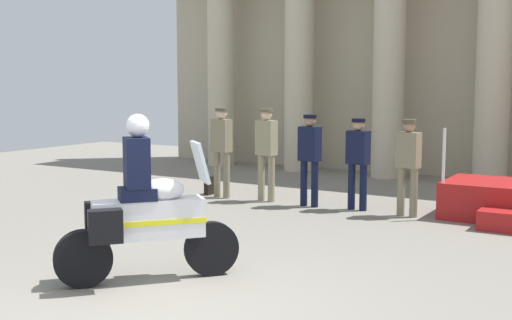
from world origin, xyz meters
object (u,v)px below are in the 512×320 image
(motorcycle_with_rider, at_px, (142,213))
(briefcase_on_ground, at_px, (210,185))
(officer_in_row_3, at_px, (358,156))
(officer_in_row_1, at_px, (266,147))
(officer_in_row_2, at_px, (310,153))
(officer_in_row_0, at_px, (222,145))
(officer_in_row_4, at_px, (408,160))

(motorcycle_with_rider, xyz_separation_m, briefcase_on_ground, (-2.74, 5.28, -0.61))
(motorcycle_with_rider, bearing_deg, officer_in_row_3, 36.36)
(officer_in_row_1, xyz_separation_m, officer_in_row_2, (0.94, -0.07, -0.05))
(officer_in_row_1, relative_size, briefcase_on_ground, 4.88)
(officer_in_row_0, distance_m, officer_in_row_3, 2.77)
(officer_in_row_1, distance_m, motorcycle_with_rider, 5.36)
(officer_in_row_1, xyz_separation_m, briefcase_on_ground, (-1.36, 0.11, -0.86))
(officer_in_row_1, bearing_deg, briefcase_on_ground, 3.93)
(officer_in_row_1, height_order, officer_in_row_2, officer_in_row_1)
(officer_in_row_0, bearing_deg, motorcycle_with_rider, 122.99)
(officer_in_row_3, bearing_deg, motorcycle_with_rider, 93.50)
(officer_in_row_0, relative_size, officer_in_row_1, 1.00)
(briefcase_on_ground, bearing_deg, motorcycle_with_rider, -62.54)
(officer_in_row_0, height_order, officer_in_row_2, officer_in_row_0)
(officer_in_row_0, xyz_separation_m, officer_in_row_2, (1.89, 0.04, -0.05))
(officer_in_row_3, xyz_separation_m, motorcycle_with_rider, (-0.44, -5.23, -0.16))
(officer_in_row_0, bearing_deg, briefcase_on_ground, -18.32)
(officer_in_row_2, height_order, briefcase_on_ground, officer_in_row_2)
(officer_in_row_3, bearing_deg, officer_in_row_4, -177.99)
(officer_in_row_3, height_order, briefcase_on_ground, officer_in_row_3)
(officer_in_row_2, relative_size, officer_in_row_3, 1.03)
(officer_in_row_1, relative_size, officer_in_row_2, 1.05)
(motorcycle_with_rider, bearing_deg, officer_in_row_4, 26.13)
(officer_in_row_1, xyz_separation_m, officer_in_row_3, (1.82, 0.06, -0.08))
(motorcycle_with_rider, distance_m, briefcase_on_ground, 5.98)
(officer_in_row_2, bearing_deg, officer_in_row_4, -170.94)
(officer_in_row_1, xyz_separation_m, officer_in_row_4, (2.76, -0.04, -0.07))
(officer_in_row_2, distance_m, briefcase_on_ground, 2.44)
(officer_in_row_2, height_order, motorcycle_with_rider, motorcycle_with_rider)
(officer_in_row_2, bearing_deg, officer_in_row_1, 4.37)
(officer_in_row_1, bearing_deg, officer_in_row_3, -169.73)
(officer_in_row_0, bearing_deg, officer_in_row_1, -165.40)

